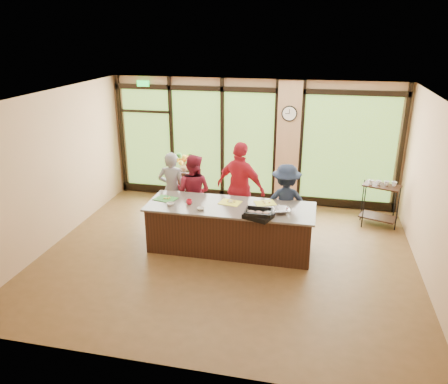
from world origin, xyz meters
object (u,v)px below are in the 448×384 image
at_px(island_base, 230,229).
at_px(cook_right, 285,203).
at_px(roasting_pan, 258,216).
at_px(bar_cart, 380,199).
at_px(cook_left, 172,190).
at_px(flower_stand, 185,185).

relative_size(island_base, cook_right, 1.94).
distance_m(island_base, roasting_pan, 0.92).
distance_m(cook_right, bar_cart, 2.26).
height_order(island_base, roasting_pan, roasting_pan).
bearing_deg(island_base, cook_right, 34.56).
height_order(cook_left, cook_right, cook_left).
distance_m(cook_left, cook_right, 2.45).
xyz_separation_m(island_base, cook_right, (0.99, 0.68, 0.36)).
height_order(cook_right, flower_stand, cook_right).
distance_m(cook_left, flower_stand, 1.70).
relative_size(cook_left, roasting_pan, 3.53).
xyz_separation_m(island_base, bar_cart, (2.95, 1.79, 0.18)).
bearing_deg(roasting_pan, bar_cart, 64.66).
bearing_deg(bar_cart, cook_left, -147.24).
height_order(cook_left, flower_stand, cook_left).
height_order(cook_right, bar_cart, cook_right).
xyz_separation_m(roasting_pan, flower_stand, (-2.28, 2.90, -0.60)).
bearing_deg(roasting_pan, cook_left, 168.97).
height_order(island_base, cook_left, cook_left).
distance_m(cook_right, roasting_pan, 1.21).
bearing_deg(cook_left, bar_cart, -170.02).
relative_size(island_base, bar_cart, 3.00).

